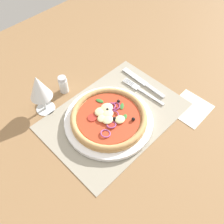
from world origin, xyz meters
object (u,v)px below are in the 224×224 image
(pizza, at_px, (109,117))
(wine_glass, at_px, (39,88))
(napkin, at_px, (190,108))
(plate, at_px, (109,121))
(knife, at_px, (143,82))
(fork, at_px, (141,90))
(pepper_shaker, at_px, (63,84))

(pizza, relative_size, wine_glass, 1.65)
(pizza, relative_size, napkin, 1.88)
(plate, xyz_separation_m, knife, (0.21, 0.04, -0.00))
(napkin, bearing_deg, wine_glass, 135.01)
(fork, height_order, pepper_shaker, pepper_shaker)
(pizza, relative_size, knife, 1.23)
(pizza, bearing_deg, plate, -133.74)
(plate, xyz_separation_m, pizza, (0.00, 0.00, 0.02))
(knife, bearing_deg, napkin, -170.99)
(fork, distance_m, napkin, 0.18)
(knife, xyz_separation_m, pepper_shaker, (-0.23, 0.18, 0.03))
(fork, relative_size, pepper_shaker, 2.69)
(fork, relative_size, knife, 0.90)
(plate, xyz_separation_m, napkin, (0.24, -0.15, -0.01))
(fork, bearing_deg, pepper_shaker, 42.21)
(fork, xyz_separation_m, napkin, (0.06, -0.17, -0.00))
(plate, height_order, pepper_shaker, pepper_shaker)
(fork, distance_m, pepper_shaker, 0.28)
(pizza, xyz_separation_m, wine_glass, (-0.11, 0.19, 0.07))
(fork, bearing_deg, napkin, -163.27)
(wine_glass, bearing_deg, plate, -60.23)
(wine_glass, relative_size, napkin, 1.14)
(knife, bearing_deg, plate, 102.24)
(napkin, bearing_deg, pepper_shaker, 124.35)
(pizza, xyz_separation_m, napkin, (0.24, -0.16, -0.03))
(pepper_shaker, bearing_deg, plate, -86.24)
(plate, height_order, knife, plate)
(plate, distance_m, fork, 0.18)
(fork, bearing_deg, knife, -60.44)
(knife, height_order, wine_glass, wine_glass)
(knife, xyz_separation_m, wine_glass, (-0.33, 0.16, 0.09))
(pizza, relative_size, fork, 1.37)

